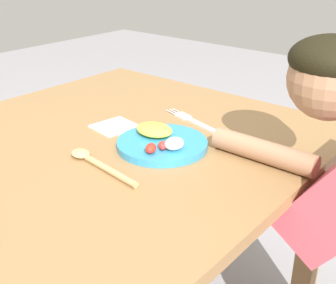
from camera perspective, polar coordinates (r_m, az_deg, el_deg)
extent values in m
cube|color=olive|center=(1.14, -7.95, -0.36)|extent=(1.06, 0.97, 0.03)
cube|color=olive|center=(1.45, 18.23, -11.60)|extent=(0.06, 0.06, 0.67)
cube|color=olive|center=(1.84, -5.72, -2.35)|extent=(0.06, 0.06, 0.67)
cylinder|color=teal|center=(1.08, -0.76, -0.27)|extent=(0.22, 0.22, 0.02)
ellipsoid|color=yellow|center=(1.10, -1.80, 1.62)|extent=(0.08, 0.10, 0.03)
ellipsoid|color=red|center=(1.01, -2.26, -0.82)|extent=(0.04, 0.04, 0.02)
ellipsoid|color=red|center=(1.02, -0.72, -0.46)|extent=(0.04, 0.04, 0.02)
ellipsoid|color=silver|center=(1.02, 0.83, -0.22)|extent=(0.05, 0.04, 0.03)
cube|color=silver|center=(1.21, 4.45, 2.20)|extent=(0.05, 0.13, 0.01)
cube|color=silver|center=(1.27, 1.94, 3.45)|extent=(0.04, 0.05, 0.01)
cylinder|color=silver|center=(1.31, 1.17, 4.11)|extent=(0.01, 0.04, 0.00)
cylinder|color=silver|center=(1.31, 0.78, 4.02)|extent=(0.01, 0.04, 0.00)
cylinder|color=silver|center=(1.30, 0.40, 3.93)|extent=(0.01, 0.04, 0.00)
cylinder|color=tan|center=(0.96, -7.60, -3.72)|extent=(0.04, 0.18, 0.01)
ellipsoid|color=tan|center=(1.05, -11.39, -1.45)|extent=(0.05, 0.06, 0.02)
sphere|color=#9E7051|center=(0.91, 20.50, 7.83)|extent=(0.17, 0.17, 0.17)
ellipsoid|color=black|center=(0.90, 20.85, 10.12)|extent=(0.17, 0.17, 0.09)
cylinder|color=#9E7051|center=(1.02, 12.38, -1.20)|extent=(0.05, 0.25, 0.05)
cube|color=white|center=(1.21, -7.00, 2.05)|extent=(0.12, 0.12, 0.00)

